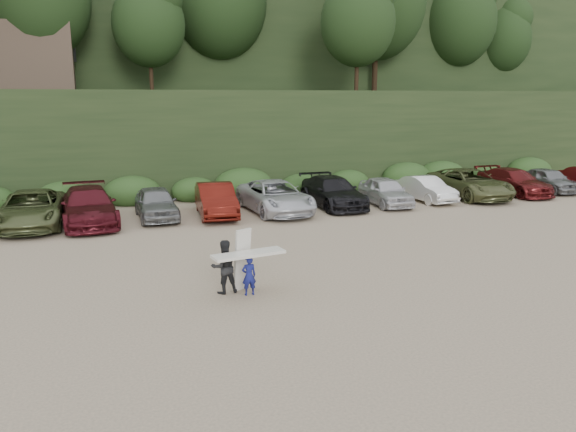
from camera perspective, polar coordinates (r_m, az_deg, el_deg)
name	(u,v)px	position (r m, az deg, el deg)	size (l,w,h in m)	color
ground	(333,271)	(18.60, 4.62, -5.63)	(120.00, 120.00, 0.00)	tan
hillside_backdrop	(168,32)	(52.88, -12.07, 17.83)	(90.00, 41.50, 28.00)	black
parked_cars	(292,195)	(28.33, 0.38, 2.14)	(39.17, 6.27, 1.65)	silver
child_surfer	(249,266)	(16.19, -4.00, -5.11)	(2.19, 0.91, 1.27)	navy
adult_surfer	(226,266)	(16.46, -6.34, -5.07)	(1.26, 0.67, 1.88)	black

